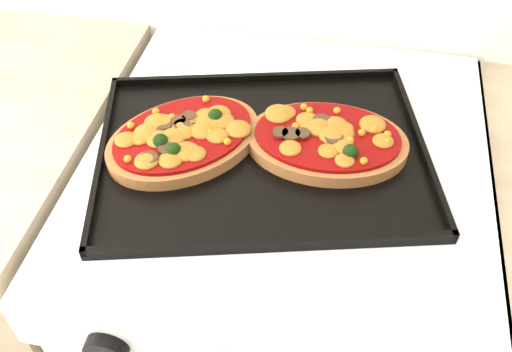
% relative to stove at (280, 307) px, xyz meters
% --- Properties ---
extents(stove, '(0.60, 0.60, 0.91)m').
position_rel_stove_xyz_m(stove, '(0.00, 0.00, 0.00)').
color(stove, white).
rests_on(stove, floor).
extents(knob_left, '(0.05, 0.02, 0.05)m').
position_rel_stove_xyz_m(knob_left, '(-0.17, -0.33, 0.40)').
color(knob_left, black).
rests_on(knob_left, control_panel).
extents(baking_tray, '(0.54, 0.46, 0.02)m').
position_rel_stove_xyz_m(baking_tray, '(-0.04, -0.02, 0.47)').
color(baking_tray, black).
rests_on(baking_tray, stove).
extents(pizza_left, '(0.28, 0.28, 0.03)m').
position_rel_stove_xyz_m(pizza_left, '(-0.15, -0.03, 0.48)').
color(pizza_left, '#A06337').
rests_on(pizza_left, baking_tray).
extents(pizza_right, '(0.24, 0.17, 0.03)m').
position_rel_stove_xyz_m(pizza_right, '(0.05, 0.00, 0.48)').
color(pizza_right, '#A06337').
rests_on(pizza_right, baking_tray).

